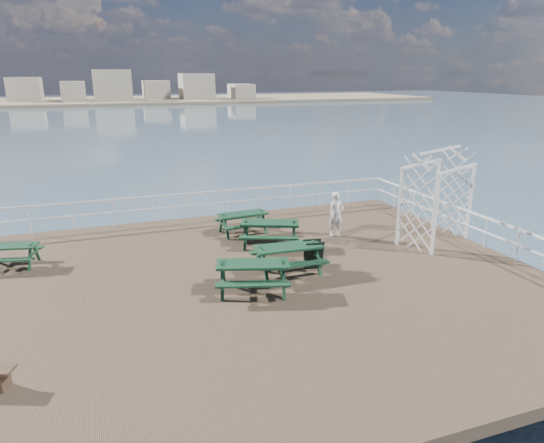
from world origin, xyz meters
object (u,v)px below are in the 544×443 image
Objects in this scene: person at (336,214)px; picnic_table_d at (253,271)px; picnic_table_a at (10,251)px; trellis_arbor at (436,201)px; picnic_table_c at (243,219)px; picnic_table_b at (270,228)px; picnic_table_e at (288,253)px.

picnic_table_d is at bearing -142.65° from person.
picnic_table_d is 5.56m from person.
trellis_arbor is at bearing 3.96° from picnic_table_a.
picnic_table_c is 0.57× the size of trellis_arbor.
picnic_table_c is 5.12m from picnic_table_d.
person is (2.62, 0.17, 0.20)m from picnic_table_b.
person is at bearing 10.18° from picnic_table_a.
picnic_table_d is 7.52m from trellis_arbor.
picnic_table_d is (-1.18, -4.98, 0.05)m from picnic_table_c.
picnic_table_e reaches higher than picnic_table_d.
trellis_arbor reaches higher than picnic_table_c.
picnic_table_b reaches higher than picnic_table_d.
picnic_table_b is at bearing 80.45° from picnic_table_d.
picnic_table_d is 1.15× the size of picnic_table_e.
trellis_arbor is at bearing 6.72° from picnic_table_b.
trellis_arbor reaches higher than picnic_table_b.
picnic_table_a is 0.92× the size of picnic_table_e.
trellis_arbor is at bearing 10.49° from picnic_table_e.
picnic_table_e is at bearing 165.51° from trellis_arbor.
picnic_table_c is at bearing 152.90° from person.
picnic_table_c is (-0.50, 1.63, -0.06)m from picnic_table_b.
picnic_table_a is 8.21m from picnic_table_b.
picnic_table_b is 5.85m from trellis_arbor.
picnic_table_c reaches higher than picnic_table_a.
picnic_table_b reaches higher than picnic_table_c.
picnic_table_e is 3.92m from person.
picnic_table_b is 3.75m from picnic_table_d.
picnic_table_a is 13.98m from trellis_arbor.
picnic_table_d is (6.48, -4.27, 0.11)m from picnic_table_a.
trellis_arbor reaches higher than picnic_table_e.
picnic_table_a is at bearing 146.60° from trellis_arbor.
picnic_table_b is 2.47m from picnic_table_e.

